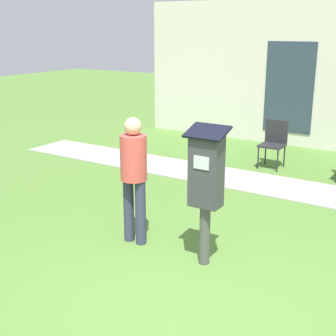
% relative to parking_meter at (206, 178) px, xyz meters
% --- Properties ---
extents(ground_plane, '(40.00, 40.00, 0.00)m').
position_rel_parking_meter_xyz_m(ground_plane, '(0.32, -0.87, -1.02)').
color(ground_plane, '#517A33').
extents(sidewalk, '(12.00, 1.10, 0.02)m').
position_rel_parking_meter_xyz_m(sidewalk, '(0.32, 3.03, -1.01)').
color(sidewalk, '#A3A099').
rests_on(sidewalk, ground).
extents(parking_meter, '(0.44, 0.31, 1.59)m').
position_rel_parking_meter_xyz_m(parking_meter, '(0.00, 0.00, 0.00)').
color(parking_meter, '#4C4C4C').
rests_on(parking_meter, ground).
extents(person_standing, '(0.32, 0.32, 1.58)m').
position_rel_parking_meter_xyz_m(person_standing, '(-1.00, 0.03, -0.09)').
color(person_standing, '#333851').
rests_on(person_standing, ground).
extents(outdoor_chair_left, '(0.44, 0.44, 0.90)m').
position_rel_parking_meter_xyz_m(outdoor_chair_left, '(-0.71, 4.14, -0.49)').
color(outdoor_chair_left, '#262628').
rests_on(outdoor_chair_left, ground).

